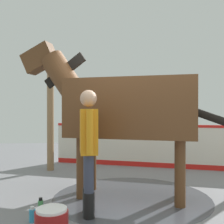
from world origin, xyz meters
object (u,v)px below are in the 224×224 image
Objects in this scene: bottle_shampoo at (32,215)px; bottle_spray at (41,206)px; handler at (88,143)px; horse at (124,107)px; wash_bucket at (52,223)px.

bottle_spray is (-0.31, 0.06, 0.01)m from bottle_shampoo.
handler is at bearing 101.93° from bottle_shampoo.
bottle_spray is at bearing 164.58° from handler.
horse is 15.99× the size of bottle_spray.
bottle_spray reaches higher than bottle_shampoo.
handler is at bearing 76.75° from bottle_spray.
bottle_spray is at bearing -162.88° from wash_bucket.
horse is 8.77× the size of wash_bucket.
horse reaches higher than bottle_spray.
bottle_shampoo is at bearing -147.06° from wash_bucket.
bottle_shampoo is (0.15, -0.72, -0.89)m from handler.
wash_bucket reaches higher than bottle_spray.
bottle_shampoo is (0.89, -1.30, -1.38)m from horse.
horse is 17.06× the size of bottle_shampoo.
wash_bucket is (1.34, -1.01, -1.31)m from horse.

